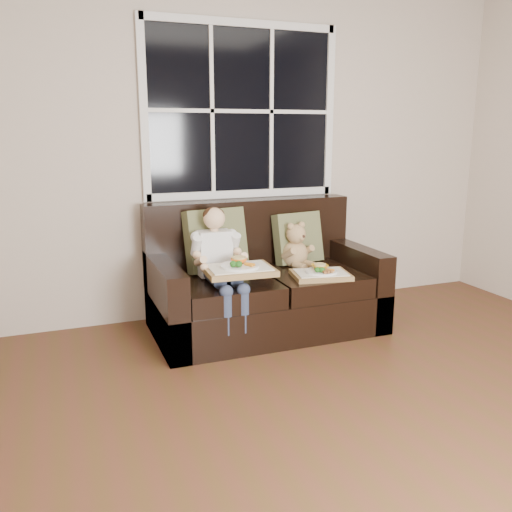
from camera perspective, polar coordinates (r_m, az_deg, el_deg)
name	(u,v)px	position (r m, az deg, el deg)	size (l,w,h in m)	color
ground	(448,469)	(2.79, 19.57, -20.40)	(5.00, 5.00, 0.00)	#532D1C
room_walls	(481,107)	(2.35, 22.64, 14.25)	(4.52, 5.02, 2.71)	#BFAF9F
window_back	(242,111)	(4.46, -1.51, 14.99)	(1.62, 0.04, 1.37)	black
loveseat	(263,288)	(4.20, 0.72, -3.43)	(1.70, 0.92, 0.96)	black
pillow_left	(216,240)	(4.14, -4.25, 1.68)	(0.50, 0.29, 0.49)	olive
pillow_right	(298,238)	(4.39, 4.43, 1.91)	(0.43, 0.25, 0.42)	olive
child	(218,256)	(3.89, -3.98, 0.03)	(0.35, 0.58, 0.79)	white
teddy_bear	(296,248)	(4.27, 4.20, 0.81)	(0.25, 0.30, 0.37)	tan
tray_left	(239,269)	(3.72, -1.78, -1.35)	(0.49, 0.38, 0.11)	#A28249
tray_right	(321,273)	(4.00, 6.83, -1.83)	(0.46, 0.38, 0.09)	#A28249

